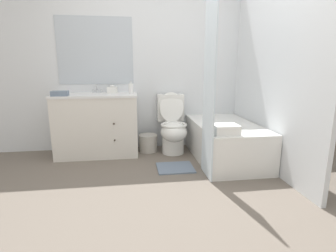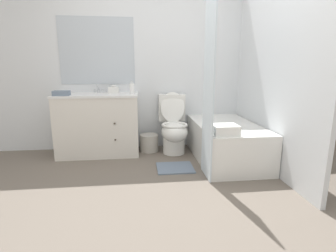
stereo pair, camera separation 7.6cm
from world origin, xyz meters
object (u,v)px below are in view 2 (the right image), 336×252
at_px(vanity_cabinet, 99,124).
at_px(hand_towel_folded, 61,93).
at_px(sink_faucet, 99,90).
at_px(bath_towel_folded, 225,130).
at_px(bath_mat, 175,168).
at_px(bathtub, 226,141).
at_px(wastebasket, 149,143).
at_px(toilet, 174,127).
at_px(soap_dispenser, 132,88).
at_px(tissue_box, 114,90).

xyz_separation_m(vanity_cabinet, hand_towel_folded, (-0.42, -0.16, 0.45)).
height_order(sink_faucet, bath_towel_folded, sink_faucet).
bearing_deg(hand_towel_folded, bath_mat, -20.51).
height_order(hand_towel_folded, bath_mat, hand_towel_folded).
relative_size(bathtub, wastebasket, 5.19).
relative_size(wastebasket, bath_towel_folded, 0.97).
xyz_separation_m(wastebasket, bath_mat, (0.28, -0.73, -0.12)).
relative_size(toilet, bathtub, 0.61).
xyz_separation_m(soap_dispenser, hand_towel_folded, (-0.91, -0.13, -0.05)).
bearing_deg(soap_dispenser, bath_towel_folded, -42.04).
height_order(sink_faucet, bathtub, sink_faucet).
distance_m(toilet, tissue_box, 1.02).
bearing_deg(vanity_cabinet, sink_faucet, 90.00).
relative_size(bathtub, bath_mat, 3.17).
relative_size(bathtub, soap_dispenser, 8.22).
bearing_deg(bath_mat, tissue_box, 132.74).
distance_m(sink_faucet, bath_towel_folded, 1.94).
bearing_deg(bathtub, bath_towel_folded, -110.75).
bearing_deg(bathtub, tissue_box, 158.91).
bearing_deg(sink_faucet, bath_mat, -41.86).
relative_size(tissue_box, hand_towel_folded, 0.72).
distance_m(sink_faucet, toilet, 1.21).
xyz_separation_m(sink_faucet, bath_mat, (1.00, -0.89, -0.89)).
relative_size(sink_faucet, soap_dispenser, 0.83).
relative_size(sink_faucet, toilet, 0.16).
distance_m(sink_faucet, tissue_box, 0.23).
height_order(tissue_box, soap_dispenser, soap_dispenser).
bearing_deg(toilet, wastebasket, 165.51).
height_order(sink_faucet, bath_mat, sink_faucet).
relative_size(vanity_cabinet, bathtub, 0.80).
distance_m(vanity_cabinet, soap_dispenser, 0.70).
height_order(wastebasket, bath_mat, wastebasket).
distance_m(bathtub, soap_dispenser, 1.47).
bearing_deg(bath_towel_folded, hand_towel_folded, 157.54).
bearing_deg(wastebasket, sink_faucet, 166.86).
height_order(vanity_cabinet, toilet, toilet).
bearing_deg(bath_mat, sink_faucet, 138.14).
xyz_separation_m(toilet, bath_mat, (-0.07, -0.64, -0.37)).
distance_m(vanity_cabinet, bath_towel_folded, 1.80).
bearing_deg(toilet, bath_towel_folded, -63.45).
bearing_deg(hand_towel_folded, soap_dispenser, 8.06).
relative_size(hand_towel_folded, bath_mat, 0.46).
relative_size(toilet, bath_towel_folded, 3.10).
relative_size(vanity_cabinet, wastebasket, 4.15).
xyz_separation_m(vanity_cabinet, bath_mat, (1.00, -0.69, -0.43)).
bearing_deg(bath_mat, wastebasket, 111.42).
bearing_deg(sink_faucet, tissue_box, -13.35).
bearing_deg(vanity_cabinet, bathtub, -14.07).
bearing_deg(toilet, bath_mat, -95.99).
bearing_deg(vanity_cabinet, tissue_box, 33.89).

